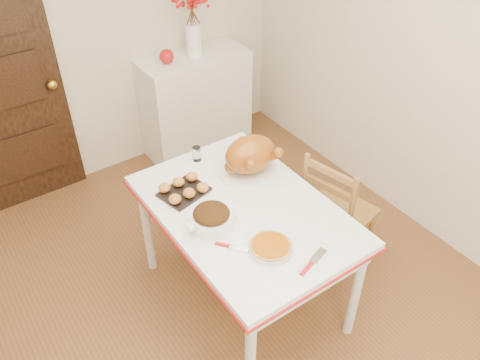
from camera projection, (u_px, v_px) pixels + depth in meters
floor at (229, 308)px, 3.42m from camera, size 3.50×4.00×0.00m
wall_back at (87, 39)px, 3.92m from camera, size 3.50×0.00×2.50m
wall_right at (437, 76)px, 3.42m from camera, size 0.00×4.00×2.50m
door_back at (5, 90)px, 3.73m from camera, size 0.85×0.06×2.06m
sideboard at (196, 105)px, 4.63m from camera, size 0.98×0.43×0.98m
kitchen_table at (244, 256)px, 3.23m from camera, size 0.96×1.40×0.84m
chair_oak at (339, 210)px, 3.48m from camera, size 0.52×0.52×0.98m
berry_vase at (193, 23)px, 4.15m from camera, size 0.30×0.30×0.59m
apple at (167, 56)px, 4.17m from camera, size 0.12×0.12×0.12m
turkey_platter at (250, 156)px, 3.17m from camera, size 0.49×0.43×0.26m
pumpkin_pie at (271, 246)px, 2.69m from camera, size 0.28×0.28×0.05m
stuffing_dish at (212, 217)px, 2.82m from camera, size 0.32×0.25×0.12m
rolls_tray at (184, 189)px, 3.06m from camera, size 0.32×0.28×0.07m
pie_server at (313, 261)px, 2.63m from camera, size 0.24×0.14×0.01m
carving_knife at (235, 247)px, 2.71m from camera, size 0.18×0.20×0.01m
drinking_glass at (197, 154)px, 3.32m from camera, size 0.07×0.07×0.10m
shaker_pair at (245, 142)px, 3.43m from camera, size 0.11×0.07×0.10m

